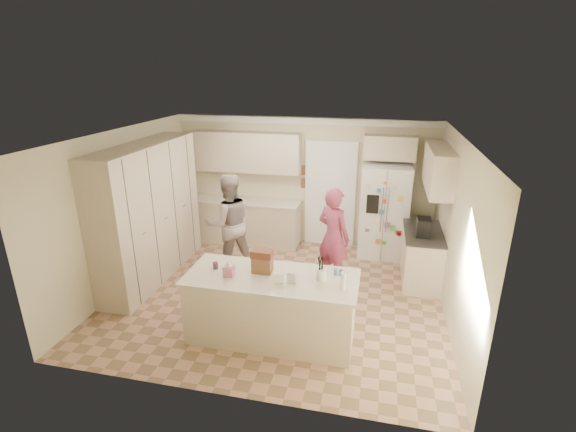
% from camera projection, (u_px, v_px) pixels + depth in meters
% --- Properties ---
extents(floor, '(5.20, 4.60, 0.02)m').
position_uv_depth(floor, '(277.00, 295.00, 6.85)').
color(floor, tan).
rests_on(floor, ground).
extents(ceiling, '(5.20, 4.60, 0.02)m').
position_uv_depth(ceiling, '(276.00, 134.00, 5.96)').
color(ceiling, white).
rests_on(ceiling, wall_back).
extents(wall_back, '(5.20, 0.02, 2.60)m').
position_uv_depth(wall_back, '(304.00, 182.00, 8.52)').
color(wall_back, beige).
rests_on(wall_back, ground).
extents(wall_front, '(5.20, 0.02, 2.60)m').
position_uv_depth(wall_front, '(222.00, 296.00, 4.28)').
color(wall_front, beige).
rests_on(wall_front, ground).
extents(wall_left, '(0.02, 4.60, 2.60)m').
position_uv_depth(wall_left, '(125.00, 208.00, 6.94)').
color(wall_left, beige).
rests_on(wall_left, ground).
extents(wall_right, '(0.02, 4.60, 2.60)m').
position_uv_depth(wall_right, '(456.00, 234.00, 5.87)').
color(wall_right, beige).
rests_on(wall_right, ground).
extents(crown_back, '(5.20, 0.08, 0.12)m').
position_uv_depth(crown_back, '(304.00, 121.00, 8.06)').
color(crown_back, white).
rests_on(crown_back, wall_back).
extents(pantry_bank, '(0.60, 2.60, 2.35)m').
position_uv_depth(pantry_bank, '(149.00, 213.00, 7.10)').
color(pantry_bank, beige).
rests_on(pantry_bank, floor).
extents(back_base_cab, '(2.20, 0.60, 0.88)m').
position_uv_depth(back_base_cab, '(247.00, 222.00, 8.77)').
color(back_base_cab, beige).
rests_on(back_base_cab, floor).
extents(back_countertop, '(2.24, 0.63, 0.04)m').
position_uv_depth(back_countertop, '(246.00, 201.00, 8.60)').
color(back_countertop, beige).
rests_on(back_countertop, back_base_cab).
extents(back_upper_cab, '(2.20, 0.35, 0.80)m').
position_uv_depth(back_upper_cab, '(247.00, 152.00, 8.39)').
color(back_upper_cab, beige).
rests_on(back_upper_cab, wall_back).
extents(doorway_opening, '(0.90, 0.06, 2.10)m').
position_uv_depth(doorway_opening, '(330.00, 195.00, 8.47)').
color(doorway_opening, black).
rests_on(doorway_opening, floor).
extents(doorway_casing, '(1.02, 0.03, 2.22)m').
position_uv_depth(doorway_casing, '(330.00, 196.00, 8.44)').
color(doorway_casing, white).
rests_on(doorway_casing, floor).
extents(wall_frame_upper, '(0.15, 0.02, 0.20)m').
position_uv_depth(wall_frame_upper, '(305.00, 170.00, 8.40)').
color(wall_frame_upper, brown).
rests_on(wall_frame_upper, wall_back).
extents(wall_frame_lower, '(0.15, 0.02, 0.20)m').
position_uv_depth(wall_frame_lower, '(305.00, 183.00, 8.49)').
color(wall_frame_lower, brown).
rests_on(wall_frame_lower, wall_back).
extents(refrigerator, '(0.91, 0.71, 1.80)m').
position_uv_depth(refrigerator, '(384.00, 212.00, 7.99)').
color(refrigerator, white).
rests_on(refrigerator, floor).
extents(fridge_seam, '(0.02, 0.02, 1.78)m').
position_uv_depth(fridge_seam, '(384.00, 218.00, 7.67)').
color(fridge_seam, gray).
rests_on(fridge_seam, refrigerator).
extents(fridge_dispenser, '(0.22, 0.03, 0.35)m').
position_uv_depth(fridge_dispenser, '(373.00, 204.00, 7.62)').
color(fridge_dispenser, black).
rests_on(fridge_dispenser, refrigerator).
extents(fridge_handle_l, '(0.02, 0.02, 0.85)m').
position_uv_depth(fridge_handle_l, '(382.00, 210.00, 7.61)').
color(fridge_handle_l, silver).
rests_on(fridge_handle_l, refrigerator).
extents(fridge_handle_r, '(0.02, 0.02, 0.85)m').
position_uv_depth(fridge_handle_r, '(387.00, 210.00, 7.59)').
color(fridge_handle_r, silver).
rests_on(fridge_handle_r, refrigerator).
extents(over_fridge_cab, '(0.95, 0.35, 0.45)m').
position_uv_depth(over_fridge_cab, '(390.00, 148.00, 7.74)').
color(over_fridge_cab, beige).
rests_on(over_fridge_cab, wall_back).
extents(right_base_cab, '(0.60, 1.20, 0.88)m').
position_uv_depth(right_base_cab, '(421.00, 257.00, 7.14)').
color(right_base_cab, beige).
rests_on(right_base_cab, floor).
extents(right_countertop, '(0.63, 1.24, 0.04)m').
position_uv_depth(right_countertop, '(424.00, 232.00, 6.99)').
color(right_countertop, '#2D2B28').
rests_on(right_countertop, right_base_cab).
extents(right_upper_cab, '(0.35, 1.50, 0.70)m').
position_uv_depth(right_upper_cab, '(438.00, 169.00, 6.79)').
color(right_upper_cab, beige).
rests_on(right_upper_cab, wall_right).
extents(coffee_maker, '(0.22, 0.28, 0.30)m').
position_uv_depth(coffee_maker, '(423.00, 227.00, 6.75)').
color(coffee_maker, black).
rests_on(coffee_maker, right_countertop).
extents(island_base, '(2.20, 0.90, 0.88)m').
position_uv_depth(island_base, '(272.00, 308.00, 5.64)').
color(island_base, beige).
rests_on(island_base, floor).
extents(island_top, '(2.28, 0.96, 0.05)m').
position_uv_depth(island_top, '(271.00, 278.00, 5.49)').
color(island_top, beige).
rests_on(island_top, island_base).
extents(utensil_crock, '(0.13, 0.13, 0.15)m').
position_uv_depth(utensil_crock, '(321.00, 274.00, 5.37)').
color(utensil_crock, white).
rests_on(utensil_crock, island_top).
extents(tissue_box, '(0.13, 0.13, 0.14)m').
position_uv_depth(tissue_box, '(229.00, 271.00, 5.48)').
color(tissue_box, '#C4658B').
rests_on(tissue_box, island_top).
extents(tissue_plume, '(0.08, 0.08, 0.08)m').
position_uv_depth(tissue_plume, '(229.00, 263.00, 5.44)').
color(tissue_plume, white).
rests_on(tissue_plume, tissue_box).
extents(dollhouse_body, '(0.26, 0.18, 0.22)m').
position_uv_depth(dollhouse_body, '(262.00, 264.00, 5.56)').
color(dollhouse_body, brown).
rests_on(dollhouse_body, island_top).
extents(dollhouse_roof, '(0.28, 0.20, 0.10)m').
position_uv_depth(dollhouse_roof, '(262.00, 253.00, 5.51)').
color(dollhouse_roof, '#592D1E').
rests_on(dollhouse_roof, dollhouse_body).
extents(jam_jar, '(0.07, 0.07, 0.09)m').
position_uv_depth(jam_jar, '(216.00, 265.00, 5.67)').
color(jam_jar, '#59263F').
rests_on(jam_jar, island_top).
extents(greeting_card_a, '(0.12, 0.06, 0.16)m').
position_uv_depth(greeting_card_a, '(279.00, 279.00, 5.24)').
color(greeting_card_a, white).
rests_on(greeting_card_a, island_top).
extents(greeting_card_b, '(0.12, 0.05, 0.16)m').
position_uv_depth(greeting_card_b, '(291.00, 279.00, 5.25)').
color(greeting_card_b, silver).
rests_on(greeting_card_b, island_top).
extents(water_bottle, '(0.07, 0.07, 0.24)m').
position_uv_depth(water_bottle, '(343.00, 281.00, 5.11)').
color(water_bottle, silver).
rests_on(water_bottle, island_top).
extents(shaker_salt, '(0.05, 0.05, 0.09)m').
position_uv_depth(shaker_salt, '(336.00, 272.00, 5.50)').
color(shaker_salt, '#3A6194').
rests_on(shaker_salt, island_top).
extents(shaker_pepper, '(0.05, 0.05, 0.09)m').
position_uv_depth(shaker_pepper, '(341.00, 272.00, 5.48)').
color(shaker_pepper, '#3A6194').
rests_on(shaker_pepper, island_top).
extents(teen_boy, '(1.09, 1.04, 1.78)m').
position_uv_depth(teen_boy, '(229.00, 223.00, 7.42)').
color(teen_boy, '#999591').
rests_on(teen_boy, floor).
extents(teen_girl, '(0.74, 0.66, 1.69)m').
position_uv_depth(teen_girl, '(333.00, 237.00, 6.96)').
color(teen_girl, '#9E3752').
rests_on(teen_girl, floor).
extents(fridge_magnets, '(0.76, 0.02, 1.44)m').
position_uv_depth(fridge_magnets, '(384.00, 218.00, 7.66)').
color(fridge_magnets, tan).
rests_on(fridge_magnets, refrigerator).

